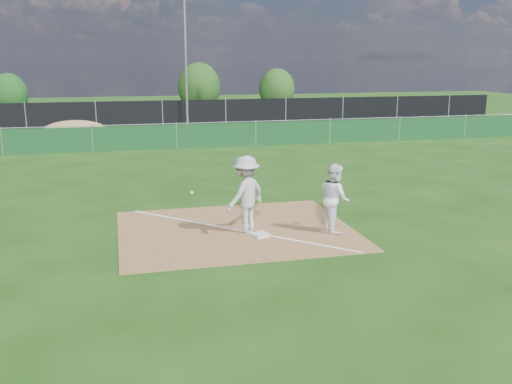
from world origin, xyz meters
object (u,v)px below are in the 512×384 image
first_base (260,235)px  runner (335,198)px  car_right (232,110)px  car_left (43,114)px  car_mid (120,113)px  tree_right (277,89)px  tree_left (9,95)px  light_pole (186,64)px  tree_mid (199,87)px  play_at_first (246,194)px

first_base → runner: (1.98, 0.03, 0.83)m
first_base → car_right: 28.40m
first_base → runner: bearing=0.9°
car_left → car_mid: bearing=-84.2°
car_mid → tree_right: (12.92, 6.51, 1.07)m
tree_left → tree_right: (20.86, 0.17, 0.12)m
car_right → tree_right: bearing=-53.9°
light_pole → tree_right: bearing=50.3°
light_pole → car_right: (4.00, 5.55, -3.33)m
tree_left → runner: bearing=-68.5°
first_base → tree_right: size_ratio=0.11×
car_left → light_pole: bearing=-108.1°
runner → car_right: 28.08m
tree_mid → play_at_first: bearing=-96.3°
tree_mid → tree_right: size_ratio=1.15×
car_left → runner: bearing=-151.9°
runner → tree_left: size_ratio=0.54×
tree_mid → runner: bearing=-92.3°
first_base → runner: runner is taller
play_at_first → tree_right: (10.14, 32.58, 0.80)m
runner → light_pole: bearing=1.4°
car_left → car_mid: size_ratio=0.96×
first_base → runner: 2.15m
play_at_first → tree_left: 34.14m
runner → tree_left: 35.36m
first_base → car_right: (5.02, 27.94, 0.61)m
runner → car_mid: runner is taller
tree_left → tree_right: 20.86m
first_base → car_right: size_ratio=0.08×
car_mid → play_at_first: bearing=179.1°
car_left → tree_left: bearing=33.7°
tree_left → tree_mid: tree_mid is taller
light_pole → tree_left: size_ratio=2.44×
first_base → tree_right: tree_right is taller
play_at_first → runner: play_at_first is taller
car_mid → tree_right: 14.50m
car_mid → tree_mid: bearing=-52.2°
play_at_first → car_left: bearing=106.4°
light_pole → car_mid: 6.67m
runner → tree_mid: size_ratio=0.44×
runner → car_mid: 27.02m
light_pole → runner: (0.96, -22.37, -3.11)m
light_pole → tree_right: light_pole is taller
first_base → car_mid: bearing=96.5°
light_pole → car_left: (-8.98, 4.35, -3.27)m
car_mid → tree_left: tree_left is taller
tree_right → car_right: bearing=-133.4°
light_pole → car_mid: (-4.05, 4.18, -3.26)m
tree_right → light_pole: bearing=-129.7°
play_at_first → car_mid: (-2.78, 26.07, -0.27)m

